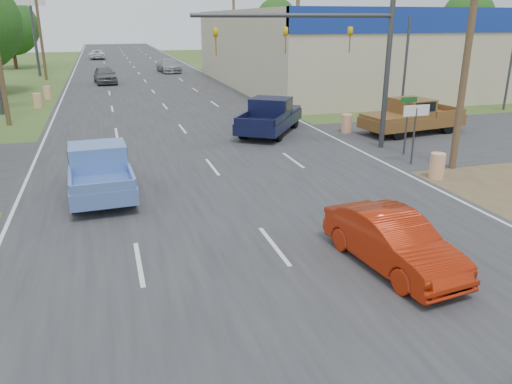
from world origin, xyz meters
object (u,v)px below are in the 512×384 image
object	(u,v)px
distant_car_silver	(169,66)
red_convertible	(393,242)
distant_car_grey	(105,75)
brown_pickup	(411,116)
blue_pickup	(99,168)
distant_car_white	(97,55)
navy_pickup	(271,115)

from	to	relation	value
distant_car_silver	red_convertible	bearing A→B (deg)	-96.04
red_convertible	distant_car_grey	distance (m)	41.39
brown_pickup	distant_car_grey	world-z (taller)	brown_pickup
blue_pickup	distant_car_white	distance (m)	65.38
red_convertible	brown_pickup	bearing A→B (deg)	48.21
distant_car_silver	distant_car_white	size ratio (longest dim) A/B	1.07
distant_car_grey	distant_car_silver	bearing A→B (deg)	45.98
red_convertible	blue_pickup	distance (m)	10.53
red_convertible	distant_car_grey	size ratio (longest dim) A/B	0.88
navy_pickup	brown_pickup	world-z (taller)	navy_pickup
red_convertible	distant_car_white	xyz separation A→B (m)	(-6.92, 73.37, -0.00)
distant_car_grey	distant_car_white	size ratio (longest dim) A/B	0.96
distant_car_silver	distant_car_grey	bearing A→B (deg)	-133.57
red_convertible	distant_car_grey	bearing A→B (deg)	91.40
red_convertible	distant_car_silver	distance (m)	49.94
blue_pickup	distant_car_silver	world-z (taller)	blue_pickup
brown_pickup	distant_car_silver	size ratio (longest dim) A/B	1.12
distant_car_grey	distant_car_white	xyz separation A→B (m)	(-0.74, 32.44, -0.12)
brown_pickup	distant_car_white	world-z (taller)	brown_pickup
distant_car_grey	navy_pickup	bearing A→B (deg)	-77.30
red_convertible	brown_pickup	size ratio (longest dim) A/B	0.71
blue_pickup	distant_car_silver	distance (m)	42.67
blue_pickup	navy_pickup	xyz separation A→B (m)	(8.90, 7.62, 0.06)
distant_car_white	distant_car_silver	bearing A→B (deg)	106.11
blue_pickup	navy_pickup	size ratio (longest dim) A/B	0.91
navy_pickup	distant_car_silver	size ratio (longest dim) A/B	1.12
blue_pickup	brown_pickup	world-z (taller)	brown_pickup
navy_pickup	brown_pickup	xyz separation A→B (m)	(7.10, -2.35, -0.01)
distant_car_silver	blue_pickup	bearing A→B (deg)	-105.51
blue_pickup	distant_car_silver	xyz separation A→B (m)	(7.88, 41.93, -0.13)
navy_pickup	distant_car_grey	distance (m)	26.62
brown_pickup	distant_car_white	distance (m)	62.22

